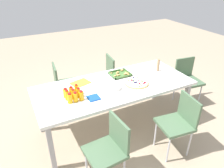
{
  "coord_description": "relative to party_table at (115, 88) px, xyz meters",
  "views": [
    {
      "loc": [
        -1.23,
        -2.34,
        2.23
      ],
      "look_at": [
        -0.04,
        0.0,
        0.77
      ],
      "focal_mm": 33.86,
      "sensor_mm": 36.0,
      "label": 1
    }
  ],
  "objects": [
    {
      "name": "juice_bottle_3",
      "position": [
        -0.71,
        -0.08,
        0.13
      ],
      "size": [
        0.05,
        0.05,
        0.14
      ],
      "color": "#F9AB14",
      "rests_on": "party_table"
    },
    {
      "name": "snack_tray",
      "position": [
        0.23,
        0.24,
        0.07
      ],
      "size": [
        0.3,
        0.26,
        0.04
      ],
      "color": "#477238",
      "rests_on": "party_table"
    },
    {
      "name": "ground_plane",
      "position": [
        0.0,
        0.0,
        -0.7
      ],
      "size": [
        12.0,
        12.0,
        0.0
      ],
      "primitive_type": "plane",
      "color": "tan"
    },
    {
      "name": "chair_near_right",
      "position": [
        0.52,
        -0.82,
        -0.19
      ],
      "size": [
        0.45,
        0.45,
        0.83
      ],
      "rotation": [
        0.0,
        0.0,
        1.45
      ],
      "color": "#4C6B4C",
      "rests_on": "ground_plane"
    },
    {
      "name": "paper_folder",
      "position": [
        -0.42,
        0.27,
        0.06
      ],
      "size": [
        0.3,
        0.26,
        0.01
      ],
      "primitive_type": "cube",
      "rotation": [
        0.0,
        0.0,
        0.26
      ],
      "color": "yellow",
      "rests_on": "party_table"
    },
    {
      "name": "chair_near_left",
      "position": [
        -0.48,
        -0.82,
        -0.19
      ],
      "size": [
        0.43,
        0.43,
        0.83
      ],
      "rotation": [
        0.0,
        0.0,
        1.64
      ],
      "color": "#4C6B4C",
      "rests_on": "ground_plane"
    },
    {
      "name": "juice_bottle_6",
      "position": [
        -0.72,
        -0.01,
        0.12
      ],
      "size": [
        0.06,
        0.06,
        0.13
      ],
      "color": "#FBAF14",
      "rests_on": "party_table"
    },
    {
      "name": "juice_bottle_4",
      "position": [
        -0.64,
        -0.08,
        0.12
      ],
      "size": [
        0.06,
        0.06,
        0.14
      ],
      "color": "#FAAA14",
      "rests_on": "party_table"
    },
    {
      "name": "party_table",
      "position": [
        0.0,
        0.0,
        0.0
      ],
      "size": [
        2.26,
        0.96,
        0.75
      ],
      "color": "white",
      "rests_on": "ground_plane"
    },
    {
      "name": "juice_bottle_0",
      "position": [
        -0.71,
        -0.16,
        0.12
      ],
      "size": [
        0.06,
        0.06,
        0.14
      ],
      "color": "#F8AE14",
      "rests_on": "party_table"
    },
    {
      "name": "chair_far_left",
      "position": [
        -0.53,
        0.87,
        -0.19
      ],
      "size": [
        0.44,
        0.44,
        0.83
      ],
      "rotation": [
        0.0,
        0.0,
        -1.67
      ],
      "color": "#4C6B4C",
      "rests_on": "ground_plane"
    },
    {
      "name": "chair_end",
      "position": [
        1.5,
        0.06,
        -0.19
      ],
      "size": [
        0.44,
        0.44,
        0.83
      ],
      "rotation": [
        0.0,
        0.0,
        3.03
      ],
      "color": "#4C6B4C",
      "rests_on": "ground_plane"
    },
    {
      "name": "juice_bottle_1",
      "position": [
        -0.63,
        -0.16,
        0.12
      ],
      "size": [
        0.06,
        0.06,
        0.13
      ],
      "color": "#F9AF14",
      "rests_on": "party_table"
    },
    {
      "name": "chair_far_right",
      "position": [
        0.46,
        0.81,
        -0.19
      ],
      "size": [
        0.44,
        0.44,
        0.83
      ],
      "rotation": [
        0.0,
        0.0,
        -1.68
      ],
      "color": "#4C6B4C",
      "rests_on": "ground_plane"
    },
    {
      "name": "fruit_pizza",
      "position": [
        0.3,
        -0.11,
        0.07
      ],
      "size": [
        0.36,
        0.36,
        0.05
      ],
      "color": "tan",
      "rests_on": "party_table"
    },
    {
      "name": "juice_bottle_2",
      "position": [
        -0.56,
        -0.16,
        0.12
      ],
      "size": [
        0.06,
        0.06,
        0.13
      ],
      "color": "#F8AC14",
      "rests_on": "party_table"
    },
    {
      "name": "cardboard_tube",
      "position": [
        0.84,
        0.1,
        0.16
      ],
      "size": [
        0.04,
        0.04,
        0.2
      ],
      "primitive_type": "cylinder",
      "color": "#9E7A56",
      "rests_on": "party_table"
    },
    {
      "name": "juice_bottle_8",
      "position": [
        -0.57,
        -0.01,
        0.13
      ],
      "size": [
        0.05,
        0.05,
        0.15
      ],
      "color": "#F9AC14",
      "rests_on": "party_table"
    },
    {
      "name": "napkin_stack",
      "position": [
        -0.41,
        -0.19,
        0.07
      ],
      "size": [
        0.15,
        0.15,
        0.01
      ],
      "primitive_type": "cube",
      "color": "#194CA5",
      "rests_on": "party_table"
    },
    {
      "name": "plate_stack",
      "position": [
        -0.05,
        -0.11,
        0.08
      ],
      "size": [
        0.18,
        0.18,
        0.04
      ],
      "color": "silver",
      "rests_on": "party_table"
    },
    {
      "name": "juice_bottle_7",
      "position": [
        -0.64,
        0.0,
        0.12
      ],
      "size": [
        0.05,
        0.05,
        0.13
      ],
      "color": "#F9AE14",
      "rests_on": "party_table"
    },
    {
      "name": "juice_bottle_5",
      "position": [
        -0.56,
        -0.08,
        0.12
      ],
      "size": [
        0.05,
        0.05,
        0.13
      ],
      "color": "#FAAB14",
      "rests_on": "party_table"
    }
  ]
}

